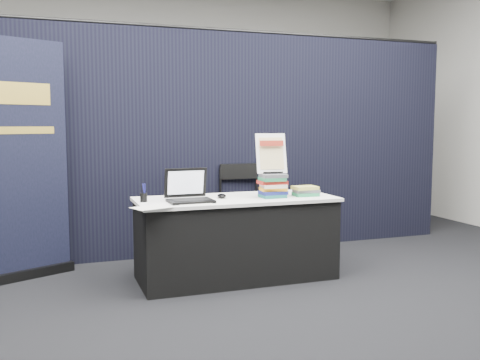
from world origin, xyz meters
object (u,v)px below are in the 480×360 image
object	(u,v)px
laptop	(189,194)
stacking_chair	(244,205)
book_stack_tall	(272,186)
display_table	(236,238)
book_stack_short	(306,191)
info_sign	(271,154)
pullup_banner	(21,174)

from	to	relation	value
laptop	stacking_chair	distance (m)	1.26
book_stack_tall	stacking_chair	world-z (taller)	stacking_chair
stacking_chair	display_table	bearing A→B (deg)	-112.49
book_stack_tall	book_stack_short	distance (m)	0.34
book_stack_short	book_stack_tall	bearing A→B (deg)	177.78
display_table	stacking_chair	world-z (taller)	stacking_chair
book_stack_short	info_sign	distance (m)	0.48
info_sign	stacking_chair	size ratio (longest dim) A/B	0.38
book_stack_tall	pullup_banner	bearing A→B (deg)	160.99
book_stack_tall	info_sign	xyz separation A→B (m)	(-0.00, 0.03, 0.29)
display_table	pullup_banner	bearing A→B (deg)	160.82
laptop	pullup_banner	xyz separation A→B (m)	(-1.37, 0.73, 0.15)
laptop	book_stack_tall	distance (m)	0.78
display_table	info_sign	world-z (taller)	info_sign
laptop	pullup_banner	world-z (taller)	pullup_banner
book_stack_short	stacking_chair	xyz separation A→B (m)	(-0.27, 0.92, -0.25)
pullup_banner	stacking_chair	world-z (taller)	pullup_banner
display_table	laptop	distance (m)	0.64
display_table	pullup_banner	xyz separation A→B (m)	(-1.83, 0.64, 0.59)
laptop	book_stack_tall	xyz separation A→B (m)	(0.77, -0.01, 0.04)
book_stack_short	info_sign	world-z (taller)	info_sign
stacking_chair	info_sign	bearing A→B (deg)	-91.51
book_stack_short	stacking_chair	distance (m)	0.99
pullup_banner	book_stack_tall	bearing A→B (deg)	-43.92
book_stack_short	pullup_banner	distance (m)	2.59
pullup_banner	stacking_chair	distance (m)	2.25
info_sign	pullup_banner	xyz separation A→B (m)	(-2.15, 0.71, -0.18)
book_stack_short	pullup_banner	bearing A→B (deg)	163.11
laptop	info_sign	world-z (taller)	info_sign
display_table	book_stack_tall	world-z (taller)	book_stack_tall
display_table	pullup_banner	world-z (taller)	pullup_banner
book_stack_short	pullup_banner	world-z (taller)	pullup_banner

